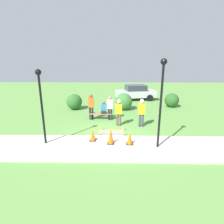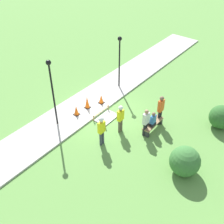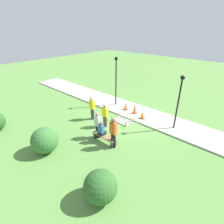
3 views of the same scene
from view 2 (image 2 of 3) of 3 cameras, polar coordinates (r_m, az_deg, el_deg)
ground_plane at (r=17.35m, az=-1.99°, el=-0.14°), size 60.00×60.00×0.00m
sidewalk at (r=18.04m, az=-5.24°, el=1.55°), size 28.00×2.65×0.10m
wet_concrete_patch at (r=16.88m, az=-1.09°, el=-1.16°), size 1.43×0.92×0.40m
traffic_cone_near_patch at (r=17.88m, az=-2.21°, el=2.66°), size 0.34×0.34×0.59m
traffic_cone_far_patch at (r=17.44m, az=-5.07°, el=1.99°), size 0.34×0.34×0.82m
traffic_cone_sidewalk_edge at (r=16.98m, az=-7.26°, el=0.33°), size 0.34×0.34×0.62m
park_bench at (r=16.07m, az=8.30°, el=-2.60°), size 1.64×0.44×0.46m
person_seated_on_bench at (r=15.61m, az=8.24°, el=-1.65°), size 0.36×0.44×0.89m
worker_supervisor at (r=15.34m, az=1.74°, el=-0.94°), size 0.40×0.25×1.75m
worker_assistant at (r=14.50m, az=-2.15°, el=-3.34°), size 0.40×0.26×1.82m
bystander_in_orange_shirt at (r=16.12m, az=9.86°, el=0.74°), size 0.40×0.25×1.88m
bystander_in_gray_shirt at (r=15.24m, az=6.89°, el=-1.84°), size 0.40×0.23×1.72m
lamppost_near at (r=15.16m, az=-12.16°, el=5.48°), size 0.28×0.28×4.07m
lamppost_far at (r=18.61m, az=1.53°, el=11.59°), size 0.28×0.28×3.61m
shrub_rounded_near at (r=13.75m, az=14.58°, el=-9.65°), size 1.47×1.47×1.47m
shrub_rounded_mid at (r=17.05m, az=21.30°, el=-0.95°), size 1.37×1.37×1.37m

